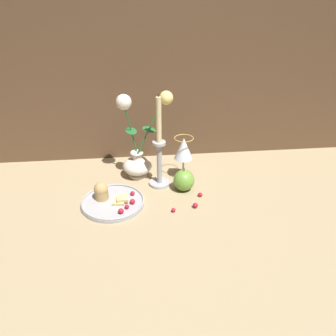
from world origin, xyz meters
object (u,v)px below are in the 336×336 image
object	(u,v)px
wine_glass	(184,150)
candlestick	(159,156)
apple_beside_vase	(184,180)
plate_with_pastries	(111,200)
vase	(138,151)

from	to	relation	value
wine_glass	candlestick	distance (m)	0.10
wine_glass	candlestick	world-z (taller)	candlestick
wine_glass	apple_beside_vase	distance (m)	0.12
plate_with_pastries	wine_glass	distance (m)	0.32
plate_with_pastries	apple_beside_vase	size ratio (longest dim) A/B	2.41
plate_with_pastries	candlestick	size ratio (longest dim) A/B	0.63
apple_beside_vase	plate_with_pastries	bearing A→B (deg)	-166.30
candlestick	plate_with_pastries	bearing A→B (deg)	-148.11
plate_with_pastries	apple_beside_vase	distance (m)	0.27
vase	plate_with_pastries	size ratio (longest dim) A/B	1.57
vase	apple_beside_vase	distance (m)	0.21
vase	wine_glass	xyz separation A→B (m)	(0.17, -0.03, 0.01)
vase	plate_with_pastries	xyz separation A→B (m)	(-0.10, -0.18, -0.09)
vase	apple_beside_vase	size ratio (longest dim) A/B	3.80
wine_glass	candlestick	size ratio (longest dim) A/B	0.48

